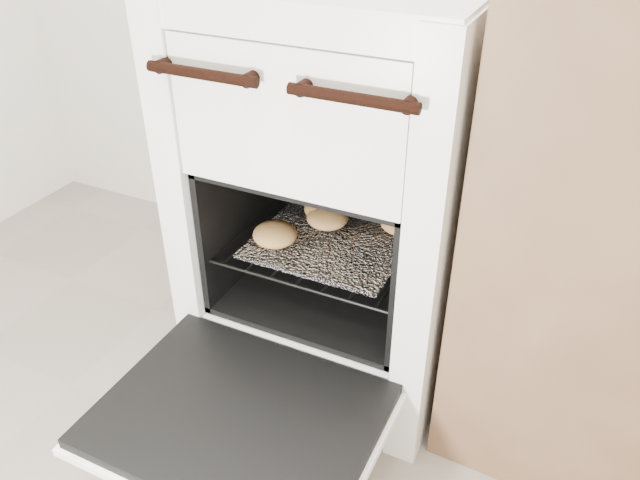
{
  "coord_description": "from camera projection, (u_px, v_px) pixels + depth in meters",
  "views": [
    {
      "loc": [
        0.4,
        -0.06,
        1.16
      ],
      "look_at": [
        -0.12,
        1.01,
        0.41
      ],
      "focal_mm": 35.0,
      "sensor_mm": 36.0,
      "label": 1
    }
  ],
  "objects": [
    {
      "name": "foil_sheet",
      "position": [
        331.0,
        241.0,
        1.47
      ],
      "size": [
        0.35,
        0.31,
        0.01
      ],
      "primitive_type": "cube",
      "color": "white",
      "rests_on": "oven_rack"
    },
    {
      "name": "stove",
      "position": [
        347.0,
        192.0,
        1.49
      ],
      "size": [
        0.62,
        0.69,
        0.94
      ],
      "color": "white",
      "rests_on": "ground"
    },
    {
      "name": "baked_rolls",
      "position": [
        329.0,
        220.0,
        1.5
      ],
      "size": [
        0.38,
        0.31,
        0.05
      ],
      "color": "#E2995A",
      "rests_on": "foil_sheet"
    },
    {
      "name": "oven_rack",
      "position": [
        335.0,
        239.0,
        1.49
      ],
      "size": [
        0.45,
        0.43,
        0.01
      ],
      "color": "black",
      "rests_on": "stove"
    },
    {
      "name": "oven_door",
      "position": [
        239.0,
        418.0,
        1.23
      ],
      "size": [
        0.55,
        0.43,
        0.04
      ],
      "color": "black",
      "rests_on": "stove"
    }
  ]
}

